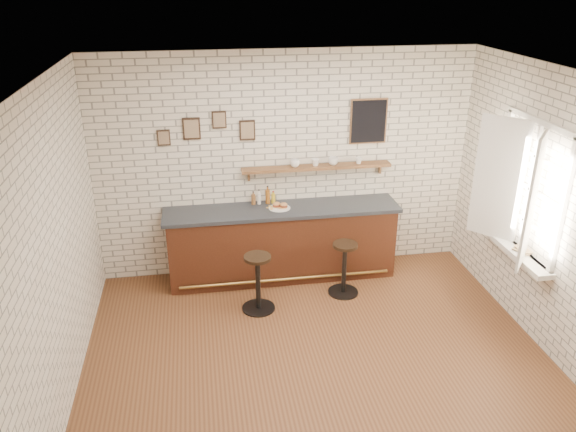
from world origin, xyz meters
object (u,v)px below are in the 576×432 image
Objects in this scene: shelf_cup_b at (315,162)px; bitters_bottle_white at (259,198)px; bitters_bottle_amber at (268,196)px; shelf_cup_c at (333,161)px; shelf_cup_a at (295,163)px; book_lower at (519,252)px; bar_counter at (282,242)px; shelf_cup_d at (359,161)px; bar_stool_left at (258,281)px; sandwich_plate at (279,208)px; bitters_bottle_brown at (253,199)px; book_upper at (518,250)px; ciabatta_sandwich at (280,205)px; bar_stool_right at (344,267)px; condiment_bottle_yellow at (273,198)px.

bitters_bottle_white is at bearing 103.27° from shelf_cup_b.
shelf_cup_c is (0.88, 0.01, 0.44)m from bitters_bottle_amber.
shelf_cup_a is 2.94m from book_lower.
shelf_cup_d is at bearing 10.62° from bar_counter.
bar_stool_left is (-0.42, -0.78, -0.11)m from bar_counter.
bitters_bottle_white is 1.10m from shelf_cup_c.
book_lower is (2.00, -1.75, -0.61)m from shelf_cup_b.
shelf_cup_d is at bearing 10.33° from sandwich_plate.
bitters_bottle_amber reaches higher than bitters_bottle_brown.
bitters_bottle_brown is 1.77× the size of shelf_cup_b.
sandwich_plate is 1.54× the size of bitters_bottle_brown.
shelf_cup_b is 0.50× the size of book_upper.
bar_stool_left is 7.20× the size of shelf_cup_b.
shelf_cup_a is at bearing 88.91° from shelf_cup_c.
ciabatta_sandwich is at bearing -30.64° from bitters_bottle_brown.
shelf_cup_d is (0.87, 0.00, -0.01)m from shelf_cup_a.
bitters_bottle_amber is 2.76× the size of shelf_cup_d.
ciabatta_sandwich is at bearing 142.18° from bar_stool_right.
shelf_cup_c is 2.53m from book_upper.
bar_stool_right is at bearing 178.60° from shelf_cup_c.
ciabatta_sandwich is at bearing 62.99° from bar_stool_left.
condiment_bottle_yellow is at bearing 148.28° from book_upper.
bitters_bottle_brown is at bearing 149.36° from ciabatta_sandwich.
bar_counter is 0.68m from bitters_bottle_white.
bar_counter reaches higher than book_lower.
book_upper is at bearing -28.06° from bar_stool_right.
bitters_bottle_brown is 0.08m from bitters_bottle_white.
bar_stool_left is at bearing 129.46° from shelf_cup_c.
shelf_cup_c is (0.81, 0.01, 0.47)m from condiment_bottle_yellow.
bar_stool_right is 6.94× the size of shelf_cup_b.
book_lower is at bearing -31.78° from ciabatta_sandwich.
bar_stool_left is 1.76m from shelf_cup_b.
bar_stool_right is 3.48× the size of book_upper.
bitters_bottle_amber is at bearing 138.75° from bar_stool_right.
shelf_cup_b is (0.48, 0.20, 1.04)m from bar_counter.
shelf_cup_d is (1.11, 0.20, 0.53)m from sandwich_plate.
bitters_bottle_white is 0.27× the size of bar_stool_left.
ciabatta_sandwich is 2.95m from book_lower.
shelf_cup_c is (1.00, 0.01, 0.46)m from bitters_bottle_white.
condiment_bottle_yellow is 0.82× the size of book_lower.
ciabatta_sandwich is 0.92m from shelf_cup_c.
sandwich_plate is 0.38× the size of bar_stool_left.
shelf_cup_b is 1.15× the size of shelf_cup_d.
bar_stool_right is at bearing -37.82° from ciabatta_sandwich.
shelf_cup_c is 0.35m from shelf_cup_d.
shelf_cup_b is at bearing 106.89° from bar_stool_right.
bar_counter is 15.13× the size of book_lower.
bitters_bottle_white is at bearing 120.93° from book_lower.
sandwich_plate is 1.38× the size of ciabatta_sandwich.
shelf_cup_c is at bearing 40.55° from bar_stool_left.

